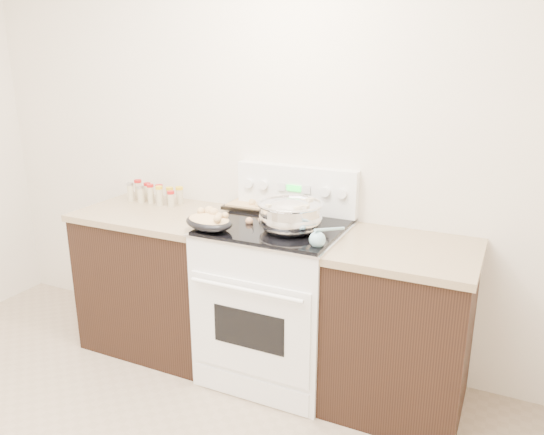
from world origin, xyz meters
The scene contains 9 objects.
counter_left centered at (-0.48, 1.43, 0.46)m, with size 0.93×0.67×0.92m.
counter_right centered at (1.08, 1.43, 0.46)m, with size 0.73×0.67×0.92m.
kitchen_range centered at (0.35, 1.42, 0.49)m, with size 0.78×0.73×1.22m.
mixing_bowl centered at (0.46, 1.36, 1.03)m, with size 0.44×0.44×0.21m.
roasting_pan centered at (0.06, 1.19, 0.99)m, with size 0.35×0.29×0.11m.
baking_sheet centered at (0.13, 1.70, 0.96)m, with size 0.43×0.30×0.06m.
wooden_spoon centered at (0.22, 1.42, 0.95)m, with size 0.14×0.23×0.04m.
blue_ladle centered at (0.68, 1.21, 0.98)m, with size 0.11×0.28×0.10m.
spice_jars centered at (-0.61, 1.58, 0.98)m, with size 0.39×0.15×0.13m.
Camera 1 is at (1.54, -1.15, 1.86)m, focal length 35.00 mm.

